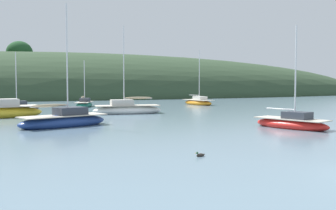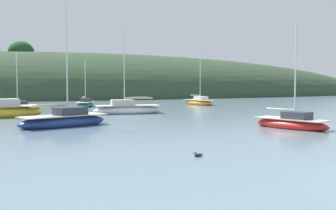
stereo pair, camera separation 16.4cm
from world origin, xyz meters
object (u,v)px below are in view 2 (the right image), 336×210
sailboat_black_sloop (15,108)px  sailboat_red_portside (127,109)px  sailboat_grey_yawl (85,104)px  sailboat_cream_ketch (64,121)px  sailboat_navy_dinghy (291,123)px  sailboat_yellow_far (199,102)px  duck_trailing (198,155)px

sailboat_black_sloop → sailboat_red_portside: sailboat_red_portside is taller
sailboat_grey_yawl → sailboat_cream_ketch: size_ratio=0.70×
sailboat_navy_dinghy → sailboat_yellow_far: 27.27m
sailboat_yellow_far → duck_trailing: 36.68m
sailboat_navy_dinghy → sailboat_black_sloop: bearing=127.3°
sailboat_yellow_far → sailboat_grey_yawl: bearing=176.2°
sailboat_cream_ketch → sailboat_navy_dinghy: (13.68, -6.23, -0.06)m
sailboat_grey_yawl → sailboat_red_portside: bearing=-79.5°
sailboat_yellow_far → duck_trailing: bearing=-114.9°
sailboat_navy_dinghy → sailboat_yellow_far: (5.78, 26.65, 0.02)m
sailboat_black_sloop → duck_trailing: (7.50, -29.17, -0.28)m
sailboat_grey_yawl → sailboat_cream_ketch: 21.86m
sailboat_grey_yawl → duck_trailing: 34.26m
sailboat_cream_ketch → sailboat_navy_dinghy: size_ratio=1.25×
sailboat_red_portside → duck_trailing: sailboat_red_portside is taller
sailboat_black_sloop → sailboat_cream_ketch: sailboat_cream_ketch is taller
sailboat_red_portside → sailboat_yellow_far: sailboat_red_portside is taller
sailboat_yellow_far → duck_trailing: size_ratio=17.62×
sailboat_black_sloop → sailboat_red_portside: bearing=-35.1°
sailboat_red_portside → sailboat_yellow_far: (12.77, 11.26, -0.06)m
sailboat_red_portside → sailboat_navy_dinghy: size_ratio=1.26×
sailboat_black_sloop → sailboat_navy_dinghy: 28.33m
sailboat_red_portside → sailboat_grey_yawl: 12.46m
duck_trailing → sailboat_black_sloop: bearing=104.4°
sailboat_navy_dinghy → sailboat_red_portside: bearing=114.4°
sailboat_black_sloop → sailboat_navy_dinghy: bearing=-52.7°
sailboat_black_sloop → sailboat_yellow_far: 23.31m
sailboat_navy_dinghy → duck_trailing: (-9.66, -6.62, -0.28)m
sailboat_red_portside → sailboat_yellow_far: bearing=41.4°
sailboat_red_portside → duck_trailing: size_ratio=20.08×
sailboat_grey_yawl → sailboat_yellow_far: bearing=-3.8°
sailboat_grey_yawl → duck_trailing: size_ratio=13.83×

